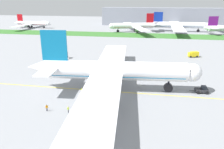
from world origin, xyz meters
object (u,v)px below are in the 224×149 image
at_px(ground_crew_wingwalker_starboard, 82,90).
at_px(service_truck_catering_van, 111,50).
at_px(ground_crew_marshaller_front, 47,107).
at_px(service_truck_baggage_loader, 193,54).
at_px(ground_crew_wingwalker_port, 68,109).
at_px(parked_airliner_far_left, 32,23).
at_px(service_truck_fuel_bowser, 62,55).
at_px(parked_airliner_far_right, 178,25).
at_px(airliner_foreground, 112,71).
at_px(pushback_tug, 202,90).
at_px(parked_airliner_far_centre, 134,26).

relative_size(ground_crew_wingwalker_starboard, service_truck_catering_van, 0.32).
relative_size(ground_crew_marshaller_front, service_truck_baggage_loader, 0.34).
bearing_deg(ground_crew_wingwalker_port, service_truck_catering_van, 91.48).
bearing_deg(service_truck_baggage_loader, parked_airliner_far_left, 145.39).
height_order(service_truck_fuel_bowser, parked_airliner_far_right, parked_airliner_far_right).
distance_m(airliner_foreground, service_truck_fuel_bowser, 46.21).
relative_size(parked_airliner_far_left, parked_airliner_far_right, 0.72).
bearing_deg(pushback_tug, service_truck_baggage_loader, 84.63).
bearing_deg(service_truck_catering_van, airliner_foreground, -78.87).
bearing_deg(service_truck_fuel_bowser, ground_crew_marshaller_front, -72.12).
height_order(ground_crew_wingwalker_port, service_truck_fuel_bowser, service_truck_fuel_bowser).
distance_m(ground_crew_wingwalker_port, service_truck_catering_van, 66.17).
relative_size(ground_crew_wingwalker_port, service_truck_catering_van, 0.33).
relative_size(ground_crew_wingwalker_starboard, parked_airliner_far_left, 0.03).
relative_size(service_truck_catering_van, parked_airliner_far_centre, 0.08).
height_order(ground_crew_wingwalker_port, parked_airliner_far_centre, parked_airliner_far_centre).
bearing_deg(parked_airliner_far_centre, parked_airliner_far_right, 13.87).
distance_m(parked_airliner_far_left, parked_airliner_far_right, 135.85).
distance_m(ground_crew_wingwalker_starboard, service_truck_baggage_loader, 65.56).
xyz_separation_m(ground_crew_wingwalker_port, service_truck_catering_van, (-1.71, 66.15, 0.40)).
relative_size(service_truck_baggage_loader, parked_airliner_far_left, 0.09).
bearing_deg(parked_airliner_far_right, parked_airliner_far_left, 179.34).
relative_size(ground_crew_marshaller_front, parked_airliner_far_right, 0.02).
bearing_deg(ground_crew_marshaller_front, parked_airliner_far_right, 73.74).
xyz_separation_m(service_truck_catering_van, parked_airliner_far_left, (-94.13, 91.65, 2.87)).
relative_size(service_truck_catering_van, parked_airliner_far_left, 0.09).
bearing_deg(service_truck_baggage_loader, parked_airliner_far_centre, 113.59).
distance_m(airliner_foreground, service_truck_baggage_loader, 57.44).
distance_m(ground_crew_wingwalker_port, service_truck_fuel_bowser, 55.83).
bearing_deg(service_truck_fuel_bowser, ground_crew_wingwalker_starboard, -60.71).
distance_m(ground_crew_marshaller_front, service_truck_catering_van, 66.37).
bearing_deg(service_truck_baggage_loader, airliner_foreground, -123.07).
relative_size(pushback_tug, ground_crew_wingwalker_starboard, 3.34).
xyz_separation_m(pushback_tug, ground_crew_wingwalker_port, (-35.02, -19.15, 0.05)).
bearing_deg(service_truck_fuel_bowser, service_truck_catering_van, 36.08).
relative_size(parked_airliner_far_centre, parked_airliner_far_right, 0.81).
xyz_separation_m(service_truck_baggage_loader, parked_airliner_far_right, (0.72, 91.69, 3.99)).
height_order(pushback_tug, ground_crew_marshaller_front, pushback_tug).
relative_size(service_truck_catering_van, parked_airliner_far_right, 0.06).
bearing_deg(parked_airliner_far_centre, airliner_foreground, -87.88).
relative_size(pushback_tug, parked_airliner_far_right, 0.07).
bearing_deg(parked_airliner_far_left, pushback_tug, -46.66).
height_order(airliner_foreground, parked_airliner_far_centre, airliner_foreground).
relative_size(ground_crew_marshaller_front, parked_airliner_far_centre, 0.03).
bearing_deg(service_truck_baggage_loader, ground_crew_wingwalker_port, -121.32).
xyz_separation_m(airliner_foreground, service_truck_fuel_bowser, (-30.22, 34.66, -4.53)).
xyz_separation_m(ground_crew_wingwalker_starboard, service_truck_baggage_loader, (39.63, 52.22, 0.46)).
bearing_deg(parked_airliner_far_centre, ground_crew_wingwalker_port, -91.25).
bearing_deg(ground_crew_marshaller_front, service_truck_catering_van, 86.63).
xyz_separation_m(ground_crew_marshaller_front, ground_crew_wingwalker_starboard, (5.26, 12.45, -0.04)).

